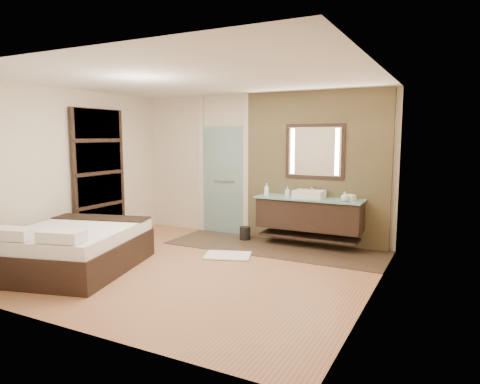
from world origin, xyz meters
The scene contains 15 objects.
floor centered at (0.00, 0.00, 0.00)m, with size 5.00×5.00×0.00m, color #96603F.
tile_strip centered at (0.60, 1.60, 0.01)m, with size 3.80×1.30×0.01m, color #392D1F.
stone_wall centered at (1.10, 2.21, 1.35)m, with size 2.60×0.08×2.70m, color tan.
vanity centered at (1.10, 1.92, 0.58)m, with size 1.85×0.55×0.88m.
mirror_unit centered at (1.10, 2.16, 1.65)m, with size 1.06×0.04×0.96m.
frosted_door centered at (-0.75, 2.20, 1.14)m, with size 1.10×0.12×2.70m.
shoji_partition centered at (-2.43, 0.60, 1.21)m, with size 0.06×1.20×2.40m.
bed centered at (-1.50, -0.84, 0.31)m, with size 2.03×2.31×0.76m.
bath_mat centered at (0.14, 0.75, 0.02)m, with size 0.72×0.50×0.02m, color white.
waste_bin centered at (-0.10, 1.85, 0.12)m, with size 0.20×0.20×0.25m, color black.
tissue_box centered at (1.82, 1.88, 0.92)m, with size 0.12×0.12×0.10m, color silver.
soap_bottle_a centered at (0.34, 1.81, 0.98)m, with size 0.09×0.09×0.22m, color white.
soap_bottle_b centered at (0.69, 1.94, 0.95)m, with size 0.07×0.08×0.16m, color #B2B2B2.
soap_bottle_c centered at (1.74, 1.77, 0.94)m, with size 0.12×0.12×0.16m, color #BAEAE5.
cup centered at (1.74, 1.96, 0.91)m, with size 0.12×0.12×0.10m, color silver.
Camera 1 is at (3.36, -5.09, 1.91)m, focal length 32.00 mm.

